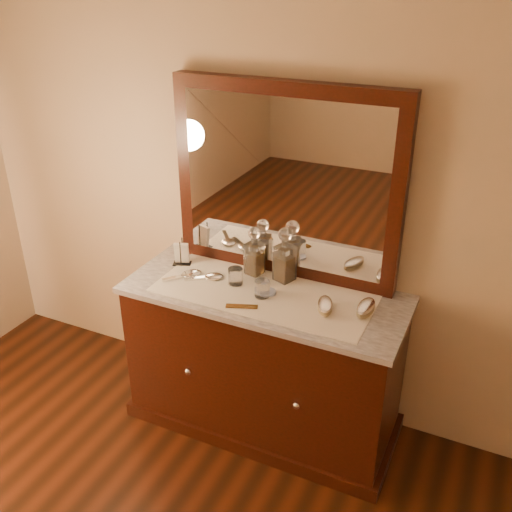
# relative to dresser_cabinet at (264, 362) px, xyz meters

# --- Properties ---
(dresser_cabinet) EXTENTS (1.40, 0.55, 0.82)m
(dresser_cabinet) POSITION_rel_dresser_cabinet_xyz_m (0.00, 0.00, 0.00)
(dresser_cabinet) COLOR black
(dresser_cabinet) RESTS_ON floor
(dresser_plinth) EXTENTS (1.46, 0.59, 0.08)m
(dresser_plinth) POSITION_rel_dresser_cabinet_xyz_m (0.00, 0.00, -0.37)
(dresser_plinth) COLOR black
(dresser_plinth) RESTS_ON floor
(knob_left) EXTENTS (0.04, 0.04, 0.04)m
(knob_left) POSITION_rel_dresser_cabinet_xyz_m (-0.30, -0.28, 0.04)
(knob_left) COLOR silver
(knob_left) RESTS_ON dresser_cabinet
(knob_right) EXTENTS (0.04, 0.04, 0.04)m
(knob_right) POSITION_rel_dresser_cabinet_xyz_m (0.30, -0.28, 0.04)
(knob_right) COLOR silver
(knob_right) RESTS_ON dresser_cabinet
(marble_top) EXTENTS (1.44, 0.59, 0.03)m
(marble_top) POSITION_rel_dresser_cabinet_xyz_m (0.00, 0.00, 0.42)
(marble_top) COLOR silver
(marble_top) RESTS_ON dresser_cabinet
(mirror_frame) EXTENTS (1.20, 0.08, 1.00)m
(mirror_frame) POSITION_rel_dresser_cabinet_xyz_m (0.00, 0.25, 0.94)
(mirror_frame) COLOR black
(mirror_frame) RESTS_ON marble_top
(mirror_glass) EXTENTS (1.06, 0.01, 0.86)m
(mirror_glass) POSITION_rel_dresser_cabinet_xyz_m (0.00, 0.21, 0.94)
(mirror_glass) COLOR white
(mirror_glass) RESTS_ON marble_top
(lace_runner) EXTENTS (1.10, 0.45, 0.00)m
(lace_runner) POSITION_rel_dresser_cabinet_xyz_m (0.00, -0.02, 0.44)
(lace_runner) COLOR silver
(lace_runner) RESTS_ON marble_top
(pin_dish) EXTENTS (0.09, 0.09, 0.01)m
(pin_dish) POSITION_rel_dresser_cabinet_xyz_m (0.03, -0.01, 0.45)
(pin_dish) COLOR white
(pin_dish) RESTS_ON lace_runner
(comb) EXTENTS (0.15, 0.08, 0.01)m
(comb) POSITION_rel_dresser_cabinet_xyz_m (-0.04, -0.18, 0.45)
(comb) COLOR brown
(comb) RESTS_ON lace_runner
(napkin_rack) EXTENTS (0.11, 0.09, 0.15)m
(napkin_rack) POSITION_rel_dresser_cabinet_xyz_m (-0.54, 0.08, 0.50)
(napkin_rack) COLOR black
(napkin_rack) RESTS_ON marble_top
(decanter_left) EXTENTS (0.10, 0.10, 0.27)m
(decanter_left) POSITION_rel_dresser_cabinet_xyz_m (-0.13, 0.15, 0.55)
(decanter_left) COLOR brown
(decanter_left) RESTS_ON lace_runner
(decanter_right) EXTENTS (0.12, 0.12, 0.30)m
(decanter_right) POSITION_rel_dresser_cabinet_xyz_m (0.04, 0.16, 0.56)
(decanter_right) COLOR brown
(decanter_right) RESTS_ON lace_runner
(brush_near) EXTENTS (0.12, 0.17, 0.04)m
(brush_near) POSITION_rel_dresser_cabinet_xyz_m (0.33, -0.04, 0.47)
(brush_near) COLOR #94815A
(brush_near) RESTS_ON lace_runner
(brush_far) EXTENTS (0.08, 0.17, 0.05)m
(brush_far) POSITION_rel_dresser_cabinet_xyz_m (0.51, 0.03, 0.47)
(brush_far) COLOR #94815A
(brush_far) RESTS_ON lace_runner
(hand_mirror_outer) EXTENTS (0.18, 0.20, 0.02)m
(hand_mirror_outer) POSITION_rel_dresser_cabinet_xyz_m (-0.43, -0.02, 0.45)
(hand_mirror_outer) COLOR silver
(hand_mirror_outer) RESTS_ON lace_runner
(hand_mirror_inner) EXTENTS (0.20, 0.16, 0.02)m
(hand_mirror_inner) POSITION_rel_dresser_cabinet_xyz_m (-0.31, 0.00, 0.45)
(hand_mirror_inner) COLOR silver
(hand_mirror_inner) RESTS_ON lace_runner
(tumblers) EXTENTS (0.25, 0.13, 0.09)m
(tumblers) POSITION_rel_dresser_cabinet_xyz_m (-0.08, -0.02, 0.49)
(tumblers) COLOR white
(tumblers) RESTS_ON lace_runner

